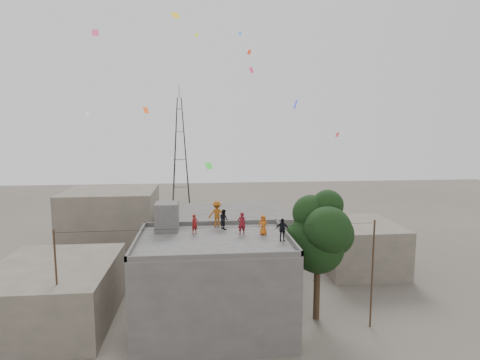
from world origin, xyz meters
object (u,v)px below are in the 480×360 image
object	(u,v)px
tree	(320,234)
person_dark_adult	(282,230)
transmission_tower	(180,154)
stair_head_box	(167,217)
person_red_adult	(242,223)

from	to	relation	value
tree	person_dark_adult	bearing A→B (deg)	-154.87
tree	transmission_tower	xyz separation A→B (m)	(-11.37, 39.40, 2.97)
tree	person_dark_adult	xyz separation A→B (m)	(-2.97, -1.39, 0.74)
person_dark_adult	stair_head_box	bearing A→B (deg)	165.83
stair_head_box	transmission_tower	bearing A→B (deg)	91.23
person_red_adult	tree	bearing A→B (deg)	165.40
person_dark_adult	tree	bearing A→B (deg)	35.03
transmission_tower	person_dark_adult	distance (m)	41.71
stair_head_box	tree	size ratio (longest dim) A/B	0.22
tree	stair_head_box	bearing A→B (deg)	169.26
stair_head_box	person_red_adult	bearing A→B (deg)	-17.09
stair_head_box	person_dark_adult	distance (m)	8.33
tree	person_red_adult	size ratio (longest dim) A/B	5.88
stair_head_box	person_red_adult	size ratio (longest dim) A/B	1.29
transmission_tower	person_dark_adult	xyz separation A→B (m)	(8.40, -40.80, -2.22)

